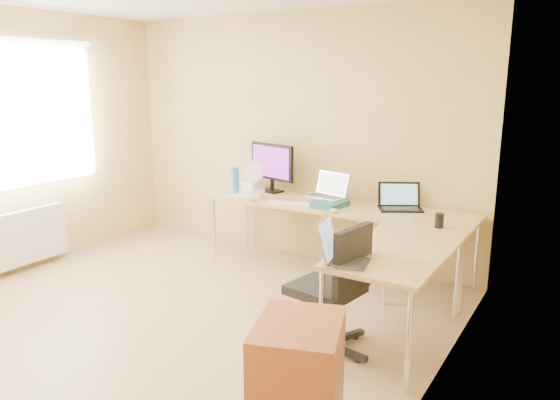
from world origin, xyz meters
The scene contains 23 objects.
floor centered at (0.00, 0.00, 0.00)m, with size 4.50×4.50×0.00m, color tan.
wall_back centered at (0.00, 2.25, 1.30)m, with size 4.50×4.50×0.00m, color tan.
wall_right centered at (2.10, 0.00, 1.30)m, with size 4.50×4.50×0.00m, color tan.
desk_main centered at (0.72, 1.85, 0.36)m, with size 2.65×0.70×0.73m, color tan.
desk_return centered at (1.70, 0.85, 0.36)m, with size 0.70×1.30×0.73m, color tan.
monitor centered at (-0.12, 2.02, 0.99)m, with size 0.61×0.20×0.52m, color black.
book_stack centered at (0.72, 1.73, 0.76)m, with size 0.24×0.33×0.05m, color #206665.
laptop_center centered at (0.62, 1.85, 0.90)m, with size 0.37×0.28×0.24m, color silver.
laptop_black centered at (1.32, 1.97, 0.85)m, with size 0.39×0.29×0.25m, color black.
keyboard centered at (0.34, 1.60, 0.74)m, with size 0.42×0.12×0.02m, color white.
mouse centered at (0.85, 1.55, 0.75)m, with size 0.10×0.06×0.04m, color silver.
mug centered at (-0.03, 1.65, 0.78)m, with size 0.10×0.10×0.09m, color silver.
cd_stack centered at (-0.05, 1.55, 0.74)m, with size 0.10×0.10×0.03m, color #B5B5BC.
water_bottle centered at (-0.40, 1.74, 0.87)m, with size 0.08×0.08×0.28m, color #3A74CD.
papers centered at (-0.32, 1.75, 0.73)m, with size 0.19×0.27×0.01m, color white.
white_box centered at (-0.40, 2.05, 0.77)m, with size 0.20×0.15×0.07m, color white.
desk_fan centered at (-0.34, 2.05, 0.87)m, with size 0.22×0.22×0.29m, color white.
black_cup centered at (1.80, 1.55, 0.79)m, with size 0.07×0.07×0.12m, color black.
laptop_return centered at (1.51, 0.35, 0.85)m, with size 0.29×0.37×0.24m, color silver.
office_chair centered at (1.31, 0.49, 0.50)m, with size 0.58×0.58×0.97m, color black.
cabinet centered at (1.68, -0.54, 0.36)m, with size 0.43×0.53×0.73m, color #9C7B42.
radiator centered at (-2.03, 0.40, 0.35)m, with size 0.09×0.80×0.55m, color white.
window centered at (-2.05, 0.40, 1.55)m, with size 0.10×1.80×1.40m, color white.
Camera 1 is at (2.88, -2.68, 1.93)m, focal length 34.00 mm.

